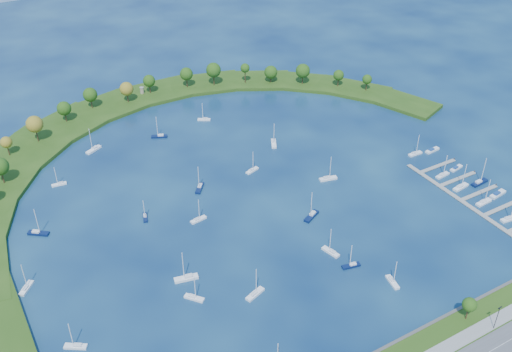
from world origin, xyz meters
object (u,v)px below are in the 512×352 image
docked_boat_6 (461,187)px  docked_boat_8 (443,175)px  moored_boat_7 (331,251)px  moored_boat_6 (255,293)px  moored_boat_2 (351,265)px  moored_boat_18 (38,233)px  moored_boat_11 (94,149)px  docked_boat_10 (415,153)px  harbor_tower (142,90)px  moored_boat_10 (198,219)px  docked_boat_2 (509,218)px  docked_boat_4 (484,202)px  moored_boat_9 (204,119)px  moored_boat_14 (312,215)px  docked_boat_7 (480,182)px  moored_boat_17 (186,277)px  docked_boat_9 (456,168)px  moored_boat_15 (328,178)px  moored_boat_4 (200,187)px  moored_boat_13 (76,346)px  moored_boat_19 (252,170)px  moored_boat_3 (274,143)px  moored_boat_12 (159,136)px  moored_boat_0 (59,184)px  moored_boat_20 (26,287)px  docked_boat_5 (498,194)px  moored_boat_1 (145,217)px  dock_system (483,203)px  moored_boat_16 (194,297)px  docked_boat_11 (432,150)px

docked_boat_6 → docked_boat_8: 11.68m
moored_boat_7 → moored_boat_6: bearing=84.2°
moored_boat_2 → moored_boat_18: size_ratio=0.84×
moored_boat_11 → docked_boat_10: bearing=120.8°
harbor_tower → moored_boat_7: bearing=-85.6°
docked_boat_10 → moored_boat_10: bearing=178.2°
docked_boat_2 → docked_boat_4: (-0.01, 14.08, 0.01)m
moored_boat_2 → docked_boat_8: docked_boat_8 is taller
moored_boat_9 → moored_boat_14: 103.41m
moored_boat_10 → docked_boat_7: docked_boat_7 is taller
moored_boat_17 → docked_boat_9: (146.92, 3.57, -0.37)m
docked_boat_8 → moored_boat_17: bearing=175.1°
moored_boat_15 → moored_boat_9: bearing=119.6°
moored_boat_4 → moored_boat_13: bearing=-11.9°
moored_boat_19 → docked_boat_10: docked_boat_10 is taller
moored_boat_15 → docked_boat_8: (49.35, -25.52, -0.03)m
moored_boat_6 → moored_boat_10: (1.37, 51.09, -0.04)m
moored_boat_3 → moored_boat_12: bearing=-98.7°
moored_boat_0 → moored_boat_19: bearing=163.8°
moored_boat_14 → docked_boat_8: bearing=149.8°
moored_boat_7 → moored_boat_13: bearing=74.3°
moored_boat_17 → docked_boat_10: (138.86, 23.89, -0.07)m
moored_boat_12 → moored_boat_20: size_ratio=1.08×
moored_boat_15 → docked_boat_4: size_ratio=1.01×
moored_boat_6 → moored_boat_12: (14.76, 126.62, 0.00)m
moored_boat_2 → docked_boat_9: (88.04, 29.78, -0.29)m
docked_boat_8 → docked_boat_5: bearing=-72.7°
moored_boat_11 → docked_boat_2: size_ratio=1.09×
docked_boat_6 → docked_boat_9: docked_boat_6 is taller
moored_boat_9 → docked_boat_7: docked_boat_7 is taller
moored_boat_0 → moored_boat_17: 91.75m
docked_boat_6 → moored_boat_9: bearing=114.8°
docked_boat_2 → docked_boat_8: (0.01, 39.59, -0.01)m
harbor_tower → moored_boat_1: moored_boat_1 is taller
moored_boat_12 → docked_boat_9: size_ratio=1.53×
docked_boat_6 → moored_boat_1: bearing=151.8°
moored_boat_7 → moored_boat_0: bearing=25.1°
moored_boat_9 → docked_boat_5: 157.82m
dock_system → moored_boat_9: moored_boat_9 is taller
moored_boat_7 → docked_boat_2: 82.57m
moored_boat_16 → docked_boat_8: (138.35, 13.22, 0.01)m
moored_boat_2 → moored_boat_4: bearing=-58.0°
moored_boat_14 → docked_boat_11: moored_boat_14 is taller
moored_boat_2 → moored_boat_18: 130.63m
moored_boat_11 → docked_boat_8: size_ratio=1.14×
moored_boat_13 → moored_boat_16: (44.13, 0.24, -0.01)m
harbor_tower → moored_boat_2: (15.36, -183.32, -3.17)m
harbor_tower → moored_boat_17: size_ratio=0.29×
moored_boat_12 → docked_boat_5: moored_boat_12 is taller
moored_boat_12 → docked_boat_10: 133.91m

